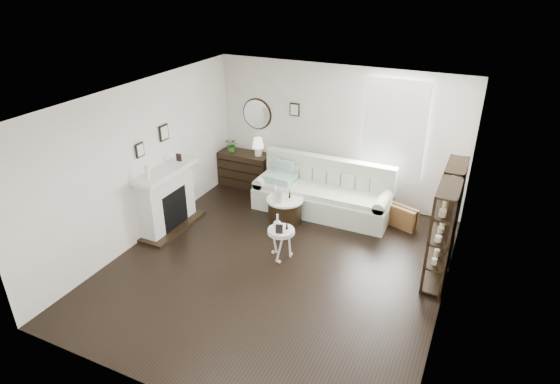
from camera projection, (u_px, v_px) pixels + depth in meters
The scene contains 18 objects.
room at pixel (375, 128), 8.69m from camera, with size 5.50×5.50×5.50m.
fireplace at pixel (167, 200), 8.37m from camera, with size 0.50×1.40×1.84m.
shelf_unit_far at pixel (449, 210), 7.50m from camera, with size 0.30×0.80×1.60m.
shelf_unit_near at pixel (441, 236), 6.77m from camera, with size 0.30×0.80×1.60m.
sofa at pixel (323, 195), 9.02m from camera, with size 2.61×0.90×1.01m.
quilt at pixel (281, 178), 9.13m from camera, with size 0.55×0.45×0.14m, color #25885B.
suitcase at pixel (401, 217), 8.53m from camera, with size 0.60×0.20×0.40m, color brown.
dresser at pixel (245, 169), 10.06m from camera, with size 1.12×0.48×0.74m.
table_lamp at pixel (258, 147), 9.69m from camera, with size 0.24×0.24×0.38m, color beige, non-canonical shape.
potted_plant at pixel (232, 145), 9.89m from camera, with size 0.28×0.24×0.31m, color #25631C.
drum_table at pixel (285, 210), 8.68m from camera, with size 0.68×0.68×0.47m.
pedestal_table at pixel (281, 232), 7.49m from camera, with size 0.44×0.44×0.53m.
eiffel_drum at pixel (290, 194), 8.55m from camera, with size 0.11×0.11×0.18m, color black, non-canonical shape.
bottle_drum at pixel (275, 191), 8.51m from camera, with size 0.07×0.07×0.30m, color silver.
card_frame_drum at pixel (279, 197), 8.41m from camera, with size 0.16×0.01×0.21m, color silver.
eiffel_ped at pixel (287, 225), 7.42m from camera, with size 0.10×0.10×0.18m, color black, non-canonical shape.
flask_ped at pixel (277, 221), 7.46m from camera, with size 0.13×0.13×0.25m, color silver, non-canonical shape.
card_frame_ped at pixel (279, 229), 7.34m from camera, with size 0.11×0.01×0.15m, color black.
Camera 1 is at (2.67, -5.59, 4.36)m, focal length 30.00 mm.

